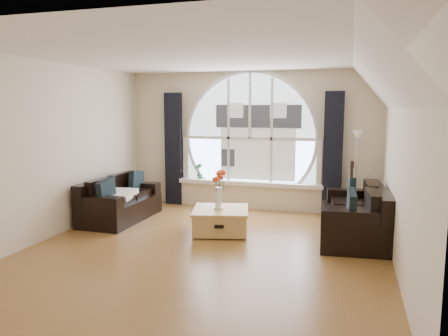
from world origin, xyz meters
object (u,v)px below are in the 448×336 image
at_px(vase_flowers, 218,185).
at_px(potted_plant, 199,171).
at_px(floor_lamp, 356,175).
at_px(guitar, 351,189).
at_px(sofa_right, 354,213).
at_px(sofa_left, 120,198).
at_px(coffee_chest, 221,219).

distance_m(vase_flowers, potted_plant, 2.02).
height_order(vase_flowers, floor_lamp, floor_lamp).
xyz_separation_m(vase_flowers, guitar, (2.04, 1.58, -0.25)).
relative_size(vase_flowers, guitar, 0.66).
distance_m(sofa_right, floor_lamp, 1.36).
bearing_deg(sofa_right, sofa_left, 175.21).
distance_m(coffee_chest, potted_plant, 2.09).
relative_size(sofa_right, vase_flowers, 2.58).
relative_size(sofa_left, floor_lamp, 1.03).
bearing_deg(potted_plant, guitar, -3.67).
bearing_deg(floor_lamp, vase_flowers, -143.40).
height_order(sofa_right, guitar, guitar).
distance_m(coffee_chest, guitar, 2.57).
relative_size(sofa_right, floor_lamp, 1.13).
distance_m(coffee_chest, vase_flowers, 0.56).
height_order(floor_lamp, potted_plant, floor_lamp).
xyz_separation_m(coffee_chest, guitar, (2.00, 1.57, 0.32)).
bearing_deg(guitar, sofa_left, -167.75).
height_order(sofa_right, floor_lamp, floor_lamp).
distance_m(sofa_right, coffee_chest, 2.08).
distance_m(floor_lamp, guitar, 0.28).
xyz_separation_m(sofa_right, coffee_chest, (-2.06, -0.26, -0.19)).
bearing_deg(vase_flowers, guitar, 37.74).
bearing_deg(guitar, potted_plant, 170.07).
bearing_deg(vase_flowers, floor_lamp, 36.60).
xyz_separation_m(sofa_left, vase_flowers, (1.91, -0.26, 0.38)).
relative_size(coffee_chest, vase_flowers, 1.25).
xyz_separation_m(coffee_chest, floor_lamp, (2.07, 1.57, 0.59)).
relative_size(sofa_right, coffee_chest, 2.07).
height_order(sofa_left, floor_lamp, floor_lamp).
bearing_deg(sofa_left, sofa_right, 1.04).
xyz_separation_m(sofa_right, floor_lamp, (0.02, 1.30, 0.40)).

